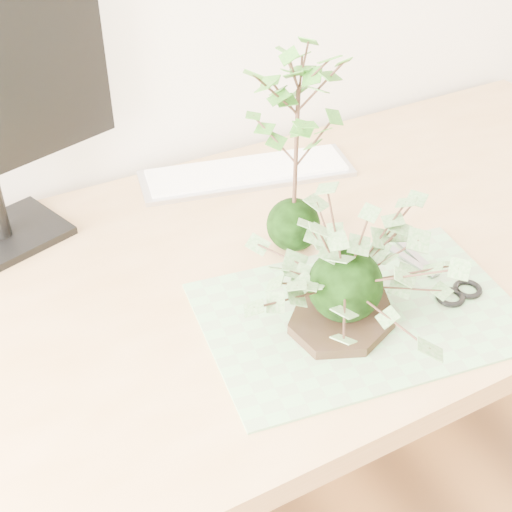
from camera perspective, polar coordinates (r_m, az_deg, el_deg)
name	(u,v)px	position (r m, az deg, el deg)	size (l,w,h in m)	color
desk	(281,302)	(1.15, 2.05, -3.73)	(1.60, 0.70, 0.74)	tan
cutting_mat	(360,314)	(1.01, 8.34, -4.58)	(0.44, 0.29, 0.00)	gray
stone_dish	(342,318)	(0.98, 6.90, -4.91)	(0.17, 0.17, 0.01)	black
ivy_kokedama	(348,256)	(0.92, 7.37, -0.04)	(0.30, 0.30, 0.20)	black
maple_kokedama	(298,103)	(1.00, 3.37, 12.09)	(0.24, 0.24, 0.35)	black
keyboard	(247,172)	(1.31, -0.75, 6.71)	(0.40, 0.20, 0.01)	#AFAFB8
scissors	(447,285)	(1.07, 15.05, -2.26)	(0.08, 0.17, 0.01)	gray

